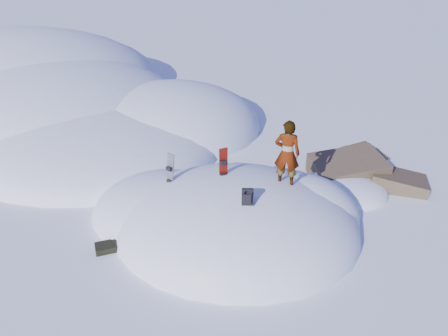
# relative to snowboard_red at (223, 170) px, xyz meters

# --- Properties ---
(ground) EXTENTS (120.00, 120.00, 0.00)m
(ground) POSITION_rel_snowboard_red_xyz_m (0.43, -0.55, -1.61)
(ground) COLOR white
(ground) RESTS_ON ground
(snow_mound) EXTENTS (8.00, 6.00, 3.00)m
(snow_mound) POSITION_rel_snowboard_red_xyz_m (0.26, -0.31, -1.61)
(snow_mound) COLOR white
(snow_mound) RESTS_ON ground
(snow_ridge) EXTENTS (21.50, 18.50, 6.40)m
(snow_ridge) POSITION_rel_snowboard_red_xyz_m (-10.00, 9.30, -1.61)
(snow_ridge) COLOR white
(snow_ridge) RESTS_ON ground
(rock_outcrop) EXTENTS (4.68, 4.41, 1.68)m
(rock_outcrop) POSITION_rel_snowboard_red_xyz_m (4.15, 2.46, -1.60)
(rock_outcrop) COLOR brown
(rock_outcrop) RESTS_ON ground
(snowboard_red) EXTENTS (0.24, 0.21, 1.35)m
(snowboard_red) POSITION_rel_snowboard_red_xyz_m (0.00, 0.00, 0.00)
(snowboard_red) COLOR #AE1809
(snowboard_red) RESTS_ON snow_mound
(snowboard_dark) EXTENTS (0.34, 0.33, 1.37)m
(snowboard_dark) POSITION_rel_snowboard_red_xyz_m (-1.54, -0.09, -0.24)
(snowboard_dark) COLOR black
(snowboard_dark) RESTS_ON snow_mound
(backpack) EXTENTS (0.32, 0.39, 0.49)m
(backpack) POSITION_rel_snowboard_red_xyz_m (0.75, -1.40, -0.01)
(backpack) COLOR black
(backpack) RESTS_ON snow_mound
(gear_pile) EXTENTS (0.84, 0.66, 0.22)m
(gear_pile) POSITION_rel_snowboard_red_xyz_m (-2.89, -1.83, -1.51)
(gear_pile) COLOR black
(gear_pile) RESTS_ON ground
(person) EXTENTS (0.76, 0.56, 1.92)m
(person) POSITION_rel_snowboard_red_xyz_m (1.74, -0.11, 0.64)
(person) COLOR slate
(person) RESTS_ON snow_mound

